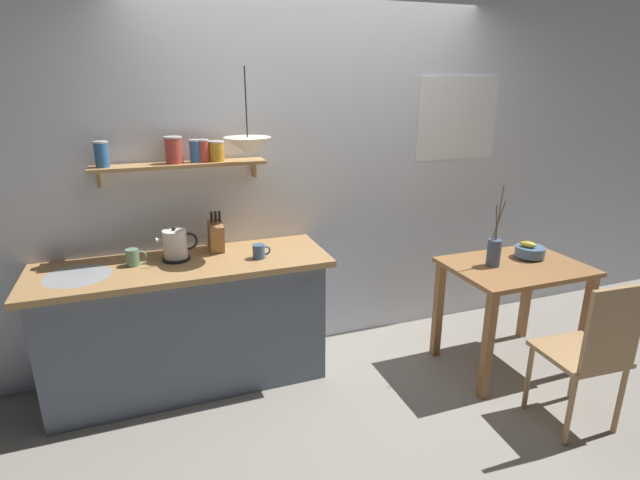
% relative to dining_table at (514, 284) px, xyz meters
% --- Properties ---
extents(ground_plane, '(14.00, 14.00, 0.00)m').
position_rel_dining_table_xyz_m(ground_plane, '(-1.16, 0.22, -0.63)').
color(ground_plane, gray).
extents(back_wall, '(6.80, 0.11, 2.70)m').
position_rel_dining_table_xyz_m(back_wall, '(-0.96, 0.86, 0.72)').
color(back_wall, silver).
rests_on(back_wall, ground_plane).
extents(kitchen_counter, '(1.83, 0.63, 0.89)m').
position_rel_dining_table_xyz_m(kitchen_counter, '(-2.16, 0.53, -0.18)').
color(kitchen_counter, slate).
rests_on(kitchen_counter, ground_plane).
extents(wall_shelf, '(1.07, 0.20, 0.30)m').
position_rel_dining_table_xyz_m(wall_shelf, '(-2.12, 0.71, 0.88)').
color(wall_shelf, tan).
extents(dining_table, '(0.91, 0.66, 0.77)m').
position_rel_dining_table_xyz_m(dining_table, '(0.00, 0.00, 0.00)').
color(dining_table, '#9E6B3D').
rests_on(dining_table, ground_plane).
extents(dining_chair_near, '(0.44, 0.43, 0.96)m').
position_rel_dining_table_xyz_m(dining_chair_near, '(-0.07, -0.73, -0.10)').
color(dining_chair_near, tan).
rests_on(dining_chair_near, ground_plane).
extents(fruit_bowl, '(0.20, 0.20, 0.13)m').
position_rel_dining_table_xyz_m(fruit_bowl, '(0.18, 0.08, 0.19)').
color(fruit_bowl, '#51759E').
rests_on(fruit_bowl, dining_table).
extents(twig_vase, '(0.09, 0.09, 0.56)m').
position_rel_dining_table_xyz_m(twig_vase, '(-0.17, 0.04, 0.24)').
color(twig_vase, '#475675').
rests_on(twig_vase, dining_table).
extents(electric_kettle, '(0.25, 0.17, 0.22)m').
position_rel_dining_table_xyz_m(electric_kettle, '(-2.19, 0.58, 0.35)').
color(electric_kettle, black).
rests_on(electric_kettle, kitchen_counter).
extents(knife_block, '(0.09, 0.18, 0.29)m').
position_rel_dining_table_xyz_m(knife_block, '(-1.93, 0.64, 0.37)').
color(knife_block, '#9E6B3D').
rests_on(knife_block, kitchen_counter).
extents(coffee_mug_by_sink, '(0.12, 0.08, 0.11)m').
position_rel_dining_table_xyz_m(coffee_mug_by_sink, '(-2.45, 0.56, 0.31)').
color(coffee_mug_by_sink, slate).
rests_on(coffee_mug_by_sink, kitchen_counter).
extents(coffee_mug_spare, '(0.12, 0.08, 0.09)m').
position_rel_dining_table_xyz_m(coffee_mug_spare, '(-1.69, 0.42, 0.30)').
color(coffee_mug_spare, '#3D5B89').
rests_on(coffee_mug_spare, kitchen_counter).
extents(pendant_lamp, '(0.29, 0.29, 0.51)m').
position_rel_dining_table_xyz_m(pendant_lamp, '(-1.72, 0.49, 0.97)').
color(pendant_lamp, black).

